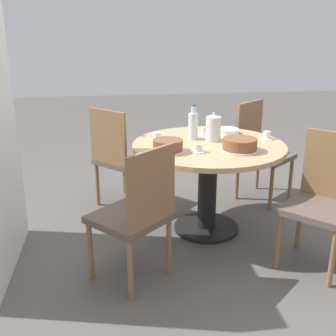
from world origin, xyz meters
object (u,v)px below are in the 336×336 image
at_px(cup_b, 204,132).
at_px(cup_d, 198,149).
at_px(cup_a, 157,137).
at_px(chair_a, 136,212).
at_px(water_bottle, 193,125).
at_px(chair_c, 260,149).
at_px(cake_second, 168,146).
at_px(coffee_pot, 213,128).
at_px(chair_b, 323,198).
at_px(cup_c, 267,136).
at_px(chair_d, 119,156).
at_px(cake_main, 240,145).

xyz_separation_m(cup_b, cup_d, (-0.49, 0.16, 0.00)).
bearing_deg(cup_a, chair_a, 164.68).
xyz_separation_m(chair_a, water_bottle, (0.79, -0.51, 0.35)).
relative_size(chair_a, cup_b, 8.10).
bearing_deg(chair_c, cake_second, 179.22).
xyz_separation_m(coffee_pot, water_bottle, (0.07, 0.15, 0.01)).
bearing_deg(chair_a, cup_b, -166.67).
xyz_separation_m(chair_b, cup_c, (0.67, 0.16, 0.27)).
height_order(coffee_pot, cup_a, coffee_pot).
bearing_deg(coffee_pot, cup_c, -90.81).
xyz_separation_m(chair_c, coffee_pot, (-0.52, 0.58, 0.34)).
bearing_deg(chair_c, cup_c, -144.89).
height_order(water_bottle, cup_c, water_bottle).
height_order(chair_c, chair_d, same).
distance_m(chair_a, cup_d, 0.70).
relative_size(chair_d, cup_d, 8.10).
relative_size(coffee_pot, cake_second, 0.93).
bearing_deg(cup_a, cup_c, -95.71).
bearing_deg(cake_second, chair_d, 24.34).
height_order(coffee_pot, water_bottle, water_bottle).
xyz_separation_m(water_bottle, cup_c, (-0.07, -0.58, -0.09)).
height_order(chair_a, cake_second, chair_a).
bearing_deg(cake_main, cup_a, 55.61).
xyz_separation_m(coffee_pot, cup_d, (-0.29, 0.18, -0.08)).
xyz_separation_m(chair_a, cup_a, (0.81, -0.22, 0.27)).
bearing_deg(cake_second, chair_c, -51.61).
height_order(chair_b, chair_d, same).
height_order(chair_a, cup_c, chair_a).
relative_size(chair_b, water_bottle, 3.27).
xyz_separation_m(coffee_pot, cup_c, (-0.01, -0.44, -0.08)).
relative_size(cup_c, cup_d, 1.00).
relative_size(water_bottle, cup_a, 2.48).
relative_size(cake_main, cup_b, 2.45).
distance_m(cake_second, cup_b, 0.59).
bearing_deg(chair_b, cup_a, -169.84).
bearing_deg(coffee_pot, cup_b, 6.40).
height_order(chair_b, cake_second, chair_b).
bearing_deg(cup_d, coffee_pot, -31.50).
height_order(water_bottle, cake_second, water_bottle).
height_order(water_bottle, cup_a, water_bottle).
bearing_deg(water_bottle, cup_c, -97.22).
height_order(chair_d, cake_main, chair_d).
distance_m(chair_c, chair_d, 1.31).
relative_size(cake_second, cup_a, 2.18).
bearing_deg(chair_c, cup_a, 164.10).
relative_size(cup_a, cup_c, 1.00).
bearing_deg(chair_a, cake_main, 166.25).
distance_m(chair_a, cake_second, 0.61).
height_order(chair_d, cake_second, chair_d).
bearing_deg(cup_d, cup_c, -65.18).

